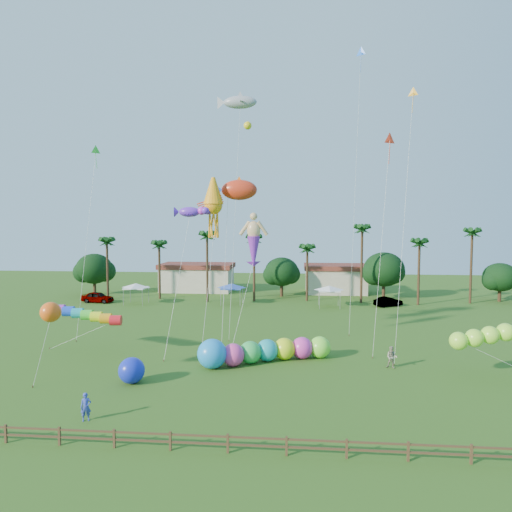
# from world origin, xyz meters

# --- Properties ---
(ground) EXTENTS (160.00, 160.00, 0.00)m
(ground) POSITION_xyz_m (0.00, 0.00, 0.00)
(ground) COLOR #285116
(ground) RESTS_ON ground
(tree_line) EXTENTS (69.46, 8.91, 11.00)m
(tree_line) POSITION_xyz_m (3.57, 44.00, 4.28)
(tree_line) COLOR #3A2819
(tree_line) RESTS_ON ground
(buildings_row) EXTENTS (35.00, 7.00, 4.00)m
(buildings_row) POSITION_xyz_m (-3.09, 50.00, 2.00)
(buildings_row) COLOR beige
(buildings_row) RESTS_ON ground
(tent_row) EXTENTS (31.00, 4.00, 0.60)m
(tent_row) POSITION_xyz_m (-6.00, 36.33, 2.75)
(tent_row) COLOR white
(tent_row) RESTS_ON ground
(fence) EXTENTS (36.12, 0.12, 1.00)m
(fence) POSITION_xyz_m (0.00, -6.00, 0.61)
(fence) COLOR brown
(fence) RESTS_ON ground
(car_a) EXTENTS (4.91, 2.41, 1.61)m
(car_a) POSITION_xyz_m (-26.19, 36.69, 0.81)
(car_a) COLOR #4C4C54
(car_a) RESTS_ON ground
(car_b) EXTENTS (4.36, 3.24, 1.37)m
(car_b) POSITION_xyz_m (16.42, 37.26, 0.69)
(car_b) COLOR #4C4C54
(car_b) RESTS_ON ground
(spectator_a) EXTENTS (0.72, 0.61, 1.68)m
(spectator_a) POSITION_xyz_m (-9.00, -2.96, 0.84)
(spectator_a) COLOR #3242B0
(spectator_a) RESTS_ON ground
(spectator_b) EXTENTS (1.03, 0.90, 1.80)m
(spectator_b) POSITION_xyz_m (11.19, 8.84, 0.90)
(spectator_b) COLOR gray
(spectator_b) RESTS_ON ground
(caterpillar_inflatable) EXTENTS (11.39, 6.27, 2.40)m
(caterpillar_inflatable) POSITION_xyz_m (0.46, 9.31, 1.01)
(caterpillar_inflatable) COLOR #E73C9B
(caterpillar_inflatable) RESTS_ON ground
(blue_ball) EXTENTS (1.92, 1.92, 1.92)m
(blue_ball) POSITION_xyz_m (-8.60, 3.51, 0.96)
(blue_ball) COLOR #1627CD
(blue_ball) RESTS_ON ground
(rainbow_tube) EXTENTS (8.79, 2.00, 3.63)m
(rainbow_tube) POSITION_xyz_m (-14.27, 10.38, 3.15)
(rainbow_tube) COLOR red
(rainbow_tube) RESTS_ON ground
(green_worm) EXTENTS (9.95, 3.65, 3.72)m
(green_worm) POSITION_xyz_m (15.64, 6.69, 2.91)
(green_worm) COLOR #A5FC38
(green_worm) RESTS_ON ground
(orange_ball_kite) EXTENTS (1.78, 1.96, 6.03)m
(orange_ball_kite) POSITION_xyz_m (-14.45, 3.08, 5.28)
(orange_ball_kite) COLOR #FF5B14
(orange_ball_kite) RESTS_ON ground
(merman_kite) EXTENTS (3.04, 4.51, 12.33)m
(merman_kite) POSITION_xyz_m (-0.57, 13.79, 9.92)
(merman_kite) COLOR #D8AD7B
(merman_kite) RESTS_ON ground
(fish_kite) EXTENTS (5.44, 7.14, 16.09)m
(fish_kite) POSITION_xyz_m (-2.16, 15.71, 14.99)
(fish_kite) COLOR red
(fish_kite) RESTS_ON ground
(shark_kite) EXTENTS (5.09, 6.85, 25.65)m
(shark_kite) POSITION_xyz_m (-2.75, 21.36, 24.77)
(shark_kite) COLOR #9699A3
(shark_kite) RESTS_ON ground
(squid_kite) EXTENTS (2.56, 6.18, 16.23)m
(squid_kite) POSITION_xyz_m (-4.46, 14.52, 13.47)
(squid_kite) COLOR #FF9E14
(squid_kite) RESTS_ON ground
(lobster_kite) EXTENTS (3.62, 5.88, 13.51)m
(lobster_kite) POSITION_xyz_m (-6.58, 13.65, 12.83)
(lobster_kite) COLOR #6729D0
(lobster_kite) RESTS_ON ground
(delta_kite_red) EXTENTS (2.43, 3.78, 20.07)m
(delta_kite_red) POSITION_xyz_m (11.80, 14.73, 19.15)
(delta_kite_red) COLOR #F6381B
(delta_kite_red) RESTS_ON ground
(delta_kite_yellow) EXTENTS (2.39, 3.94, 23.58)m
(delta_kite_yellow) POSITION_xyz_m (13.33, 12.96, 22.31)
(delta_kite_yellow) COLOR #FFA51A
(delta_kite_yellow) RESTS_ON ground
(delta_kite_green) EXTENTS (1.15, 4.70, 20.05)m
(delta_kite_green) POSITION_xyz_m (-17.81, 18.64, 19.07)
(delta_kite_green) COLOR #32D838
(delta_kite_green) RESTS_ON ground
(delta_kite_blue) EXTENTS (1.92, 4.29, 30.92)m
(delta_kite_blue) POSITION_xyz_m (10.19, 23.13, 29.63)
(delta_kite_blue) COLOR #1C68FD
(delta_kite_blue) RESTS_ON ground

